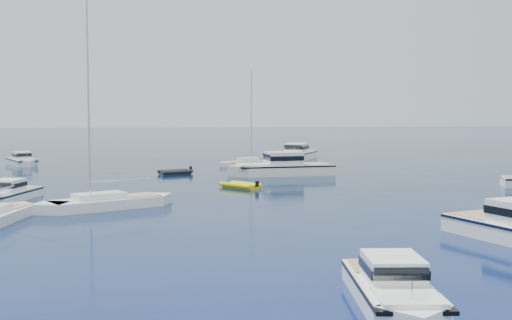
% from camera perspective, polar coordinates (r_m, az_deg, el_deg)
% --- Properties ---
extents(ground, '(400.00, 400.00, 0.00)m').
position_cam_1_polar(ground, '(37.15, 6.70, -6.14)').
color(ground, navy).
rests_on(ground, ground).
extents(motor_cruiser_near, '(3.14, 8.38, 2.15)m').
position_cam_1_polar(motor_cruiser_near, '(24.34, 11.51, -11.87)').
color(motor_cruiser_near, white).
rests_on(motor_cruiser_near, ground).
extents(motor_cruiser_left, '(4.07, 8.08, 2.03)m').
position_cam_1_polar(motor_cruiser_left, '(52.47, -20.24, -3.29)').
color(motor_cruiser_left, white).
rests_on(motor_cruiser_left, ground).
extents(motor_cruiser_centre, '(11.98, 5.27, 3.04)m').
position_cam_1_polar(motor_cruiser_centre, '(68.07, 2.13, -1.30)').
color(motor_cruiser_centre, silver).
rests_on(motor_cruiser_centre, ground).
extents(motor_cruiser_distant, '(7.46, 10.96, 2.78)m').
position_cam_1_polar(motor_cruiser_distant, '(88.23, 3.40, 0.00)').
color(motor_cruiser_distant, white).
rests_on(motor_cruiser_distant, ground).
extents(motor_cruiser_horizon, '(5.54, 7.86, 2.00)m').
position_cam_1_polar(motor_cruiser_horizon, '(85.08, -19.12, -0.40)').
color(motor_cruiser_horizon, silver).
rests_on(motor_cruiser_horizon, ground).
extents(sailboat_mid_l, '(10.54, 7.62, 15.53)m').
position_cam_1_polar(sailboat_mid_l, '(46.84, -12.59, -4.02)').
color(sailboat_mid_l, silver).
rests_on(sailboat_mid_l, ground).
extents(sailboat_centre, '(7.83, 5.97, 11.68)m').
position_cam_1_polar(sailboat_centre, '(79.67, -0.86, -0.46)').
color(sailboat_centre, white).
rests_on(sailboat_centre, ground).
extents(tender_yellow, '(4.00, 4.19, 0.95)m').
position_cam_1_polar(tender_yellow, '(57.28, -1.27, -2.39)').
color(tender_yellow, yellow).
rests_on(tender_yellow, ground).
extents(tender_grey_far, '(3.98, 3.22, 0.95)m').
position_cam_1_polar(tender_grey_far, '(69.72, -6.83, -1.20)').
color(tender_grey_far, black).
rests_on(tender_grey_far, ground).
extents(kayak_orange, '(3.31, 0.95, 0.30)m').
position_cam_1_polar(kayak_orange, '(45.54, -16.80, -4.34)').
color(kayak_orange, '#E4520A').
rests_on(kayak_orange, ground).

